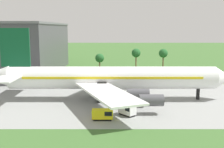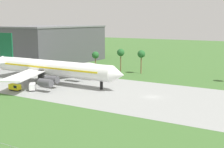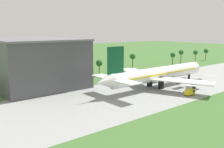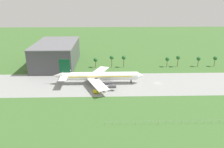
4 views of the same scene
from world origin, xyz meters
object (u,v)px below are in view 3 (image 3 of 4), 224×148
object	(u,v)px
jet_airliner	(158,74)
fuel_truck	(191,88)
baggage_tug	(190,92)
terminal_building	(27,60)

from	to	relation	value
jet_airliner	fuel_truck	size ratio (longest dim) A/B	15.82
baggage_tug	fuel_truck	xyz separation A→B (m)	(5.30, 3.08, 0.15)
fuel_truck	terminal_building	xyz separation A→B (m)	(-45.27, 61.72, 9.38)
baggage_tug	jet_airliner	bearing A→B (deg)	87.53
jet_airliner	fuel_truck	world-z (taller)	jet_airliner
baggage_tug	terminal_building	xyz separation A→B (m)	(-39.97, 64.80, 9.53)
jet_airliner	baggage_tug	xyz separation A→B (m)	(-0.75, -17.32, -4.74)
jet_airliner	baggage_tug	bearing A→B (deg)	-92.47
jet_airliner	baggage_tug	distance (m)	17.97
fuel_truck	terminal_building	world-z (taller)	terminal_building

